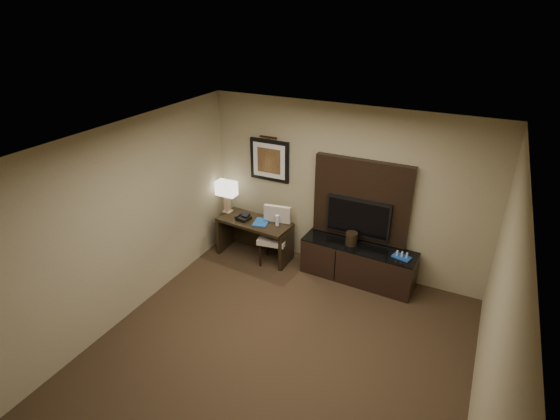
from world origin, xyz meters
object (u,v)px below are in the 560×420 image
Objects in this scene: table_lamp at (227,196)px; water_bottle at (277,220)px; credenza at (358,263)px; desk_phone at (243,217)px; desk_chair at (274,238)px; minibar_tray at (402,255)px; tv at (358,217)px; ice_bucket at (351,239)px; desk at (255,238)px.

table_lamp reaches higher than water_bottle.
credenza is 8.32× the size of desk_phone.
water_bottle is at bearing 61.16° from desk_chair.
desk_phone is 0.81× the size of minibar_tray.
tv is at bearing 16.81° from desk_phone.
table_lamp is 2.35× the size of minibar_tray.
desk_phone is at bearing -176.16° from ice_bucket.
tv is 5.44× the size of water_bottle.
ice_bucket is (1.25, 0.06, -0.06)m from water_bottle.
table_lamp is (-2.30, -0.14, -0.03)m from tv.
ice_bucket is 0.79m from minibar_tray.
tv is 1.45m from desk_chair.
tv is at bearing 9.51° from water_bottle.
ice_bucket reaches higher than desk.
ice_bucket is at bearing 177.07° from minibar_tray.
minibar_tray is (0.66, -0.05, 0.35)m from credenza.
credenza is 2.88× the size of table_lamp.
desk_chair reaches higher than ice_bucket.
ice_bucket is (2.26, -0.01, -0.27)m from table_lamp.
desk_chair is 4.46× the size of desk_phone.
credenza is 0.73m from tv.
minibar_tray reaches higher than credenza.
water_bottle reaches higher than desk.
tv is 3.82× the size of minibar_tray.
desk_chair reaches higher than minibar_tray.
desk_phone reaches higher than minibar_tray.
water_bottle is at bearing -179.32° from minibar_tray.
desk_phone is at bearing -171.72° from tv.
desk_chair is 1.12m from table_lamp.
table_lamp is 3.07m from minibar_tray.
desk_phone is at bearing -178.18° from minibar_tray.
desk_chair is at bearing -8.65° from table_lamp.
desk_phone is (-1.89, -0.28, -0.29)m from tv.
minibar_tray is at bearing -2.93° from ice_bucket.
desk is 6.89× the size of water_bottle.
desk is 1.33× the size of desk_chair.
table_lamp is 0.50m from desk_phone.
desk_phone is (-0.19, -0.04, 0.39)m from desk.
desk_chair is 1.55× the size of table_lamp.
tv reaches higher than water_bottle.
tv is at bearing 2.96° from desk_chair.
minibar_tray is (2.65, 0.08, -0.07)m from desk_phone.
minibar_tray is at bearing 0.68° from water_bottle.
minibar_tray is (2.04, 0.02, -0.11)m from water_bottle.
credenza is 9.64× the size of water_bottle.
desk_chair is 1.31m from ice_bucket.
desk_phone reaches higher than desk.
table_lamp is (-0.98, 0.15, 0.51)m from desk_chair.
credenza is 1.42m from desk_chair.
credenza is at bearing -0.02° from table_lamp.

